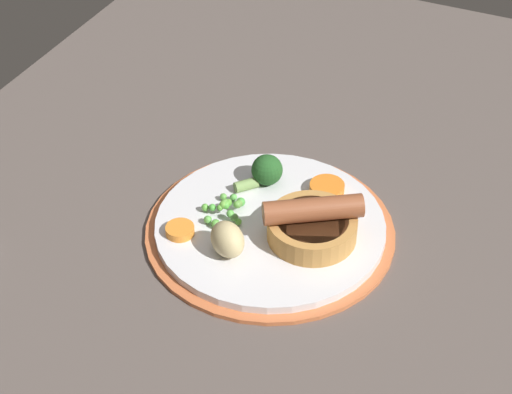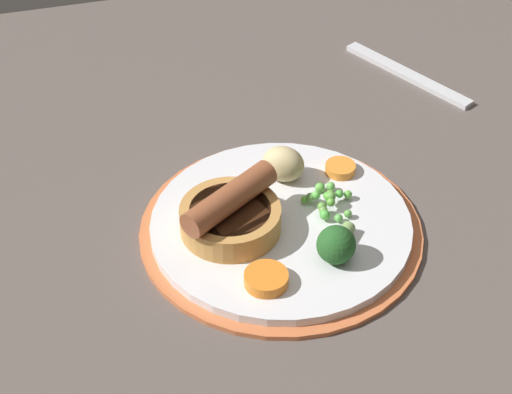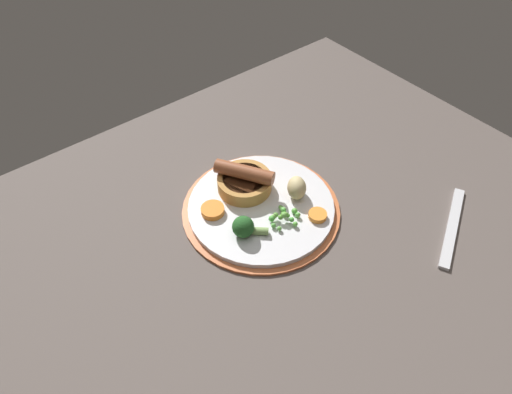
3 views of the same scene
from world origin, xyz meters
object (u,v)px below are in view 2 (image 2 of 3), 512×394
object	(u,v)px
fork	(407,74)
dinner_plate	(281,228)
potato_chunk_1	(283,164)
carrot_slice_5	(340,168)
carrot_slice_2	(266,279)
sausage_pudding	(230,214)
broccoli_floret_near	(337,244)
pea_pile	(328,199)

from	to	relation	value
fork	dinner_plate	bearing A→B (deg)	107.26
potato_chunk_1	carrot_slice_5	distance (cm)	6.01
potato_chunk_1	carrot_slice_5	bearing A→B (deg)	-95.55
carrot_slice_2	carrot_slice_5	xyz separation A→B (cm)	(12.76, -11.46, -0.10)
dinner_plate	carrot_slice_2	distance (cm)	8.26
sausage_pudding	fork	size ratio (longest dim) A/B	0.55
carrot_slice_5	fork	world-z (taller)	carrot_slice_5
broccoli_floret_near	carrot_slice_5	size ratio (longest dim) A/B	1.62
carrot_slice_5	fork	xyz separation A→B (cm)	(16.52, -14.61, -1.54)
sausage_pudding	fork	world-z (taller)	sausage_pudding
carrot_slice_5	potato_chunk_1	bearing A→B (deg)	84.45
carrot_slice_2	fork	size ratio (longest dim) A/B	0.21
pea_pile	potato_chunk_1	world-z (taller)	potato_chunk_1
broccoli_floret_near	carrot_slice_2	bearing A→B (deg)	-37.14
sausage_pudding	pea_pile	size ratio (longest dim) A/B	1.78
pea_pile	carrot_slice_2	xyz separation A→B (cm)	(-8.08, 8.44, -0.38)
pea_pile	broccoli_floret_near	distance (cm)	6.97
potato_chunk_1	sausage_pudding	bearing A→B (deg)	130.15
carrot_slice_2	fork	xyz separation A→B (cm)	(29.28, -26.08, -1.64)
dinner_plate	sausage_pudding	bearing A→B (deg)	87.30
carrot_slice_5	sausage_pudding	bearing A→B (deg)	112.38
fork	sausage_pudding	bearing A→B (deg)	101.47
fork	pea_pile	bearing A→B (deg)	113.17
carrot_slice_5	carrot_slice_2	bearing A→B (deg)	138.06
broccoli_floret_near	carrot_slice_2	size ratio (longest dim) A/B	1.27
pea_pile	carrot_slice_5	world-z (taller)	pea_pile
broccoli_floret_near	carrot_slice_2	xyz separation A→B (cm)	(-1.33, 6.85, -1.12)
sausage_pudding	carrot_slice_5	bearing A→B (deg)	-9.99
pea_pile	broccoli_floret_near	bearing A→B (deg)	166.78
carrot_slice_2	fork	world-z (taller)	carrot_slice_2
broccoli_floret_near	carrot_slice_5	world-z (taller)	broccoli_floret_near
potato_chunk_1	carrot_slice_5	size ratio (longest dim) A/B	1.39
dinner_plate	sausage_pudding	size ratio (longest dim) A/B	2.68
carrot_slice_2	fork	bearing A→B (deg)	-41.69
sausage_pudding	pea_pile	xyz separation A→B (cm)	(0.54, -9.65, -0.92)
fork	broccoli_floret_near	bearing A→B (deg)	118.41
dinner_plate	potato_chunk_1	world-z (taller)	potato_chunk_1
sausage_pudding	broccoli_floret_near	distance (cm)	10.18
sausage_pudding	carrot_slice_5	xyz separation A→B (cm)	(5.22, -12.67, -1.40)
pea_pile	broccoli_floret_near	world-z (taller)	broccoli_floret_near
potato_chunk_1	fork	world-z (taller)	potato_chunk_1
sausage_pudding	potato_chunk_1	xyz separation A→B (cm)	(5.78, -6.86, -0.00)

